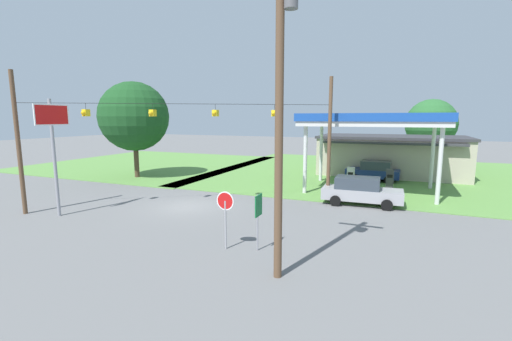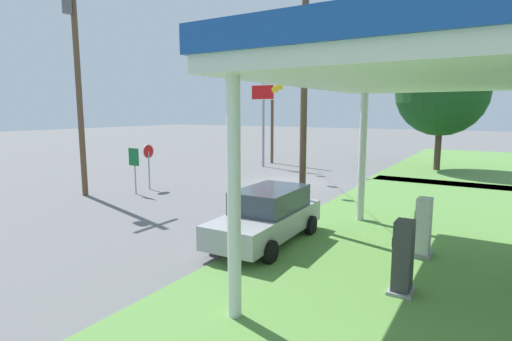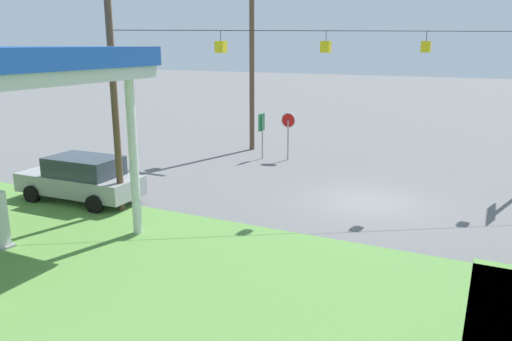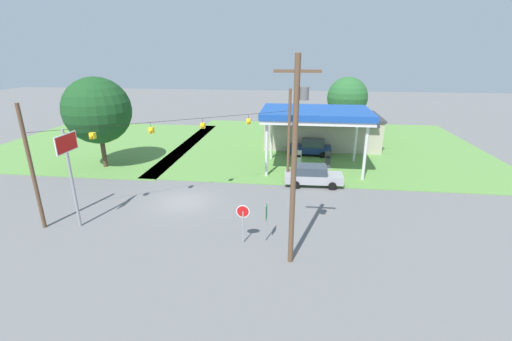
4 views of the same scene
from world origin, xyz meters
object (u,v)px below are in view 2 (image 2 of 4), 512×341
(fuel_pump_near, at_px, (423,229))
(car_at_pumps_front, at_px, (268,215))
(tree_west_verge, at_px, (442,92))
(stop_sign_roadside, at_px, (148,157))
(stop_sign_overhead, at_px, (263,106))
(route_sign, at_px, (134,162))
(fuel_pump_far, at_px, (403,259))
(utility_pole_main, at_px, (77,74))
(gas_station_canopy, at_px, (425,68))

(fuel_pump_near, distance_m, car_at_pumps_front, 4.73)
(tree_west_verge, bearing_deg, stop_sign_roadside, -38.19)
(stop_sign_overhead, distance_m, route_sign, 12.77)
(fuel_pump_far, relative_size, utility_pole_main, 0.16)
(stop_sign_roadside, relative_size, stop_sign_overhead, 0.38)
(fuel_pump_near, height_order, stop_sign_overhead, stop_sign_overhead)
(stop_sign_roadside, height_order, utility_pole_main, utility_pole_main)
(fuel_pump_near, xyz_separation_m, utility_pole_main, (-0.32, -16.24, 5.25))
(fuel_pump_far, bearing_deg, car_at_pumps_front, -109.66)
(fuel_pump_far, height_order, route_sign, route_sign)
(fuel_pump_far, bearing_deg, fuel_pump_near, 180.00)
(car_at_pumps_front, bearing_deg, tree_west_verge, 171.19)
(fuel_pump_far, relative_size, stop_sign_roadside, 0.71)
(gas_station_canopy, bearing_deg, car_at_pumps_front, -92.67)
(gas_station_canopy, relative_size, utility_pole_main, 0.92)
(car_at_pumps_front, relative_size, utility_pole_main, 0.46)
(utility_pole_main, bearing_deg, route_sign, 128.89)
(stop_sign_roadside, bearing_deg, fuel_pump_far, -112.59)
(tree_west_verge, bearing_deg, car_at_pumps_front, -7.05)
(fuel_pump_far, bearing_deg, stop_sign_overhead, -141.09)
(gas_station_canopy, bearing_deg, stop_sign_roadside, -107.70)
(fuel_pump_far, bearing_deg, utility_pole_main, -101.01)
(stop_sign_overhead, bearing_deg, route_sign, -1.90)
(gas_station_canopy, distance_m, route_sign, 15.10)
(fuel_pump_near, xyz_separation_m, route_sign, (-1.91, -14.27, 0.86))
(fuel_pump_near, distance_m, stop_sign_overhead, 20.30)
(car_at_pumps_front, distance_m, utility_pole_main, 12.86)
(gas_station_canopy, relative_size, tree_west_verge, 1.15)
(fuel_pump_near, relative_size, fuel_pump_far, 1.00)
(gas_station_canopy, bearing_deg, fuel_pump_far, -0.06)
(route_sign, distance_m, utility_pole_main, 5.07)
(stop_sign_overhead, bearing_deg, fuel_pump_near, 44.04)
(stop_sign_roadside, distance_m, tree_west_verge, 20.74)
(gas_station_canopy, relative_size, route_sign, 4.22)
(stop_sign_overhead, bearing_deg, car_at_pumps_front, 30.87)
(fuel_pump_near, xyz_separation_m, stop_sign_roadside, (-3.25, -14.64, 0.97))
(gas_station_canopy, bearing_deg, route_sign, -103.12)
(fuel_pump_near, xyz_separation_m, fuel_pump_far, (2.84, 0.00, 0.00))
(stop_sign_overhead, bearing_deg, fuel_pump_far, 38.91)
(fuel_pump_far, height_order, utility_pole_main, utility_pole_main)
(stop_sign_overhead, bearing_deg, gas_station_canopy, 41.35)
(fuel_pump_near, relative_size, utility_pole_main, 0.16)
(car_at_pumps_front, bearing_deg, fuel_pump_near, 103.04)
(fuel_pump_near, bearing_deg, stop_sign_overhead, -135.96)
(car_at_pumps_front, height_order, tree_west_verge, tree_west_verge)
(fuel_pump_far, relative_size, route_sign, 0.74)
(car_at_pumps_front, height_order, utility_pole_main, utility_pole_main)
(car_at_pumps_front, distance_m, stop_sign_roadside, 11.05)
(fuel_pump_far, relative_size, stop_sign_overhead, 0.27)
(fuel_pump_far, bearing_deg, gas_station_canopy, 179.94)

